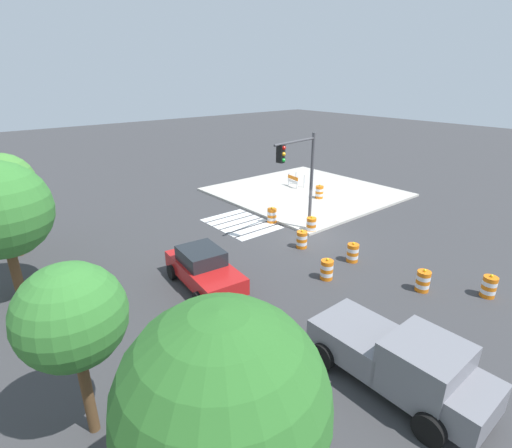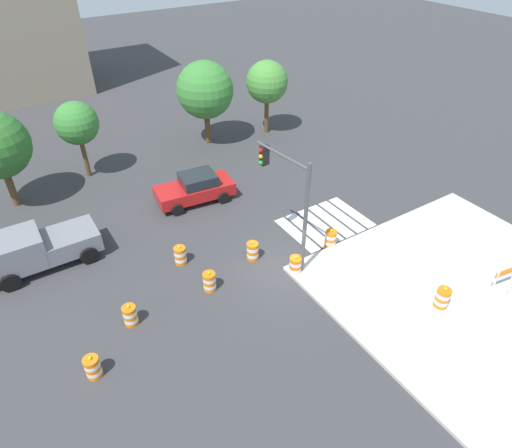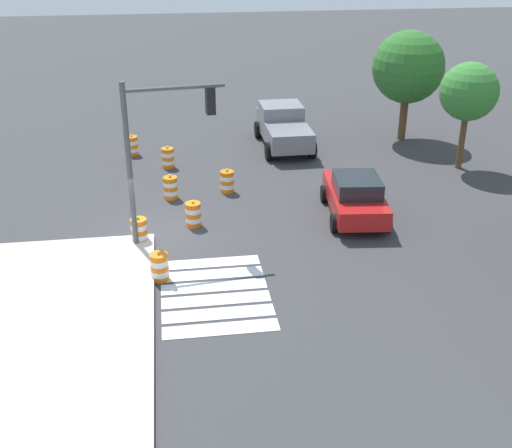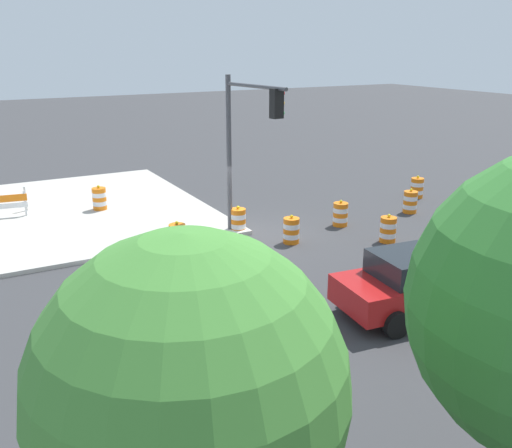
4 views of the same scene
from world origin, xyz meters
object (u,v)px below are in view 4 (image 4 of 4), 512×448
(traffic_barrel_median_near, at_px, (388,230))
(traffic_barrel_on_sidewalk, at_px, (99,199))
(traffic_barrel_lane_center, at_px, (410,202))
(construction_barricade, at_px, (10,202))
(traffic_barrel_far_curb, at_px, (177,237))
(traffic_light_pole, at_px, (248,130))
(traffic_barrel_near_corner, at_px, (238,221))
(street_tree_corner_lot, at_px, (190,389))
(traffic_barrel_median_far, at_px, (417,188))
(sports_car, at_px, (417,282))
(traffic_barrel_opposite_curb, at_px, (340,214))
(traffic_barrel_crosswalk_end, at_px, (291,230))

(traffic_barrel_median_near, relative_size, traffic_barrel_on_sidewalk, 1.00)
(traffic_barrel_lane_center, bearing_deg, construction_barricade, -25.41)
(traffic_barrel_far_curb, bearing_deg, traffic_light_pole, 172.31)
(traffic_barrel_far_curb, xyz_separation_m, traffic_light_pole, (-2.51, 0.34, 3.46))
(traffic_barrel_near_corner, xyz_separation_m, street_tree_corner_lot, (7.35, 13.52, 3.23))
(traffic_barrel_far_curb, height_order, construction_barricade, construction_barricade)
(traffic_barrel_lane_center, height_order, street_tree_corner_lot, street_tree_corner_lot)
(traffic_barrel_median_near, distance_m, traffic_barrel_median_far, 6.54)
(sports_car, height_order, traffic_barrel_far_curb, sports_car)
(sports_car, xyz_separation_m, traffic_barrel_median_far, (-8.21, -8.47, -0.36))
(traffic_barrel_median_far, xyz_separation_m, traffic_light_pole, (9.44, 1.54, 3.46))
(traffic_barrel_near_corner, bearing_deg, traffic_barrel_on_sidewalk, -52.52)
(sports_car, relative_size, traffic_barrel_median_near, 4.38)
(traffic_barrel_opposite_curb, bearing_deg, traffic_barrel_median_far, -163.12)
(traffic_barrel_lane_center, height_order, traffic_light_pole, traffic_light_pole)
(traffic_barrel_median_far, xyz_separation_m, construction_barricade, (16.44, -5.24, 0.27))
(sports_car, distance_m, traffic_barrel_crosswalk_end, 6.04)
(sports_car, relative_size, traffic_barrel_far_curb, 4.38)
(traffic_barrel_lane_center, distance_m, construction_barricade, 16.03)
(traffic_light_pole, relative_size, street_tree_corner_lot, 1.07)
(traffic_barrel_crosswalk_end, xyz_separation_m, traffic_barrel_median_near, (-3.02, 1.54, 0.00))
(traffic_barrel_near_corner, height_order, traffic_barrel_crosswalk_end, same)
(sports_car, height_order, traffic_barrel_opposite_curb, sports_car)
(traffic_barrel_median_far, bearing_deg, construction_barricade, -17.69)
(traffic_barrel_crosswalk_end, height_order, traffic_barrel_lane_center, same)
(traffic_barrel_lane_center, bearing_deg, traffic_barrel_near_corner, -8.65)
(traffic_barrel_far_curb, bearing_deg, traffic_barrel_near_corner, -165.61)
(traffic_barrel_crosswalk_end, relative_size, street_tree_corner_lot, 0.20)
(traffic_barrel_opposite_curb, distance_m, construction_barricade, 12.92)
(traffic_barrel_near_corner, relative_size, traffic_barrel_crosswalk_end, 1.00)
(construction_barricade, relative_size, street_tree_corner_lot, 0.26)
(sports_car, bearing_deg, traffic_barrel_median_near, -123.87)
(traffic_barrel_opposite_curb, distance_m, street_tree_corner_lot, 16.95)
(traffic_barrel_far_curb, xyz_separation_m, traffic_barrel_on_sidewalk, (1.19, -5.66, 0.15))
(traffic_barrel_far_curb, bearing_deg, traffic_barrel_median_far, -174.27)
(traffic_barrel_far_curb, bearing_deg, traffic_barrel_median_near, 157.62)
(traffic_barrel_near_corner, bearing_deg, traffic_light_pole, 82.77)
(traffic_barrel_opposite_curb, height_order, traffic_light_pole, traffic_light_pole)
(traffic_barrel_near_corner, height_order, street_tree_corner_lot, street_tree_corner_lot)
(traffic_barrel_opposite_curb, bearing_deg, traffic_barrel_far_curb, -4.28)
(traffic_barrel_far_curb, distance_m, street_tree_corner_lot, 14.06)
(construction_barricade, bearing_deg, traffic_barrel_far_curb, 124.92)
(traffic_barrel_on_sidewalk, bearing_deg, street_tree_corner_lot, 79.21)
(traffic_barrel_lane_center, xyz_separation_m, construction_barricade, (14.48, -6.88, 0.27))
(traffic_barrel_crosswalk_end, height_order, traffic_light_pole, traffic_light_pole)
(traffic_barrel_median_near, height_order, traffic_barrel_far_curb, same)
(traffic_barrel_lane_center, relative_size, construction_barricade, 0.76)
(traffic_barrel_lane_center, relative_size, traffic_barrel_opposite_curb, 1.00)
(street_tree_corner_lot, bearing_deg, traffic_barrel_opposite_curb, -132.00)
(traffic_barrel_crosswalk_end, xyz_separation_m, construction_barricade, (8.23, -7.67, 0.27))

